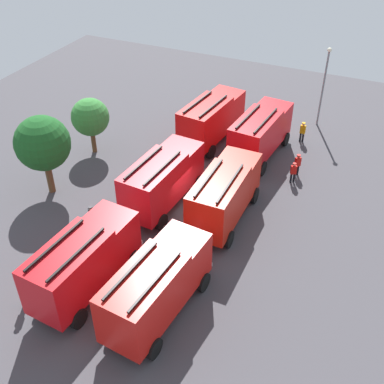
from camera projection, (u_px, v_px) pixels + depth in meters
The scene contains 16 objects.
ground_plane at pixel (192, 209), 32.48m from camera, with size 54.14×54.14×0.00m, color #423F44.
fire_truck_0 at pixel (157, 285), 24.03m from camera, with size 7.40×3.30×3.88m.
fire_truck_1 at pixel (225, 193), 30.29m from camera, with size 7.20×2.76×3.88m.
fire_truck_2 at pixel (261, 132), 36.58m from camera, with size 7.38×3.25×3.88m.
fire_truck_3 at pixel (84, 260), 25.47m from camera, with size 7.36×3.18×3.88m.
fire_truck_4 at pixel (163, 178), 31.60m from camera, with size 7.35×3.16×3.88m.
fire_truck_5 at pixel (212, 118), 38.46m from camera, with size 7.42×3.39×3.88m.
firefighter_0 at pixel (293, 172), 34.46m from camera, with size 0.40×0.48×1.63m.
firefighter_1 at pixel (303, 131), 39.09m from camera, with size 0.28×0.43×1.75m.
firefighter_2 at pixel (298, 164), 35.18m from camera, with size 0.47×0.46×1.74m.
firefighter_3 at pixel (92, 216), 30.43m from camera, with size 0.44×0.48×1.63m.
firefighter_4 at pixel (22, 292), 25.17m from camera, with size 0.44×0.48×1.80m.
tree_0 at pixel (43, 144), 31.81m from camera, with size 3.73×3.73×5.79m.
tree_1 at pixel (90, 117), 36.65m from camera, with size 2.91×2.91×4.52m.
traffic_cone_0 at pixel (134, 272), 27.25m from camera, with size 0.51×0.51×0.73m, color #F2600C.
lamppost at pixel (324, 81), 39.76m from camera, with size 0.36×0.36×6.82m.
Camera 1 is at (-23.22, -10.54, 20.15)m, focal length 44.98 mm.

